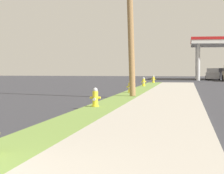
% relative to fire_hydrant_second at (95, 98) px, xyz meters
% --- Properties ---
extents(fire_hydrant_second, '(0.42, 0.38, 0.74)m').
position_rel_fire_hydrant_second_xyz_m(fire_hydrant_second, '(0.00, 0.00, 0.00)').
color(fire_hydrant_second, yellow).
rests_on(fire_hydrant_second, grass_verge).
extents(fire_hydrant_third, '(0.42, 0.37, 0.74)m').
position_rel_fire_hydrant_second_xyz_m(fire_hydrant_third, '(0.08, 9.68, 0.00)').
color(fire_hydrant_third, yellow).
rests_on(fire_hydrant_third, grass_verge).
extents(fire_hydrant_fourth, '(0.42, 0.37, 0.74)m').
position_rel_fire_hydrant_second_xyz_m(fire_hydrant_fourth, '(-0.02, 18.97, 0.00)').
color(fire_hydrant_fourth, yellow).
rests_on(fire_hydrant_fourth, grass_verge).
extents(fire_hydrant_fifth, '(0.42, 0.38, 0.74)m').
position_rel_fire_hydrant_second_xyz_m(fire_hydrant_fifth, '(0.14, 27.28, 0.00)').
color(fire_hydrant_fifth, yellow).
rests_on(fire_hydrant_fifth, grass_verge).
extents(utility_pole_midground, '(1.33, 0.69, 8.74)m').
position_rel_fire_hydrant_second_xyz_m(utility_pole_midground, '(0.49, 6.54, 4.13)').
color(utility_pole_midground, '#937047').
rests_on(utility_pole_midground, grass_verge).
extents(car_silver_by_near_pump, '(2.19, 4.61, 1.57)m').
position_rel_fire_hydrant_second_xyz_m(car_silver_by_near_pump, '(6.99, 44.32, 0.28)').
color(car_silver_by_near_pump, '#BCBCC1').
rests_on(car_silver_by_near_pump, ground).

